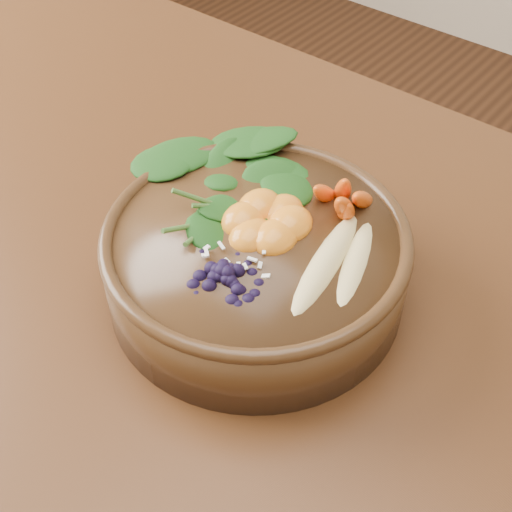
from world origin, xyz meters
The scene contains 8 objects.
dining_table centered at (0.00, 0.00, 0.66)m, with size 1.60×0.90×0.75m.
stoneware_bowl centered at (-0.02, 0.07, 0.79)m, with size 0.27×0.27×0.07m, color #422B16.
kale_heap centered at (-0.08, 0.12, 0.84)m, with size 0.17×0.16×0.04m, color #1C4C16, non-canonical shape.
carrot_cluster centered at (0.01, 0.15, 0.86)m, with size 0.05×0.05×0.07m, color #E55617, non-canonical shape.
banana_halves centered at (0.05, 0.09, 0.83)m, with size 0.08×0.15×0.03m.
mandarin_cluster centered at (-0.03, 0.09, 0.84)m, with size 0.08×0.08×0.03m, color orange, non-canonical shape.
blueberry_pile centered at (-0.01, 0.02, 0.84)m, with size 0.12×0.09×0.04m, color black, non-canonical shape.
coconut_flakes centered at (-0.02, 0.05, 0.83)m, with size 0.08×0.06×0.01m, color white, non-canonical shape.
Camera 1 is at (0.25, -0.27, 1.24)m, focal length 50.00 mm.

